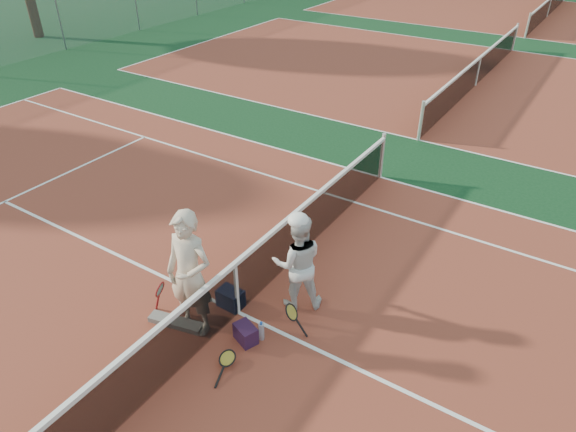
{
  "coord_description": "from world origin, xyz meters",
  "views": [
    {
      "loc": [
        3.99,
        -4.71,
        5.75
      ],
      "look_at": [
        0.0,
        1.48,
        1.05
      ],
      "focal_mm": 32.0,
      "sensor_mm": 36.0,
      "label": 1
    }
  ],
  "objects_px": {
    "racket_black_held": "(292,319)",
    "sports_bag_purple": "(246,334)",
    "player_a": "(190,275)",
    "player_b": "(298,263)",
    "net_main": "(236,288)",
    "sports_bag_navy": "(231,298)",
    "water_bottle": "(261,332)",
    "racket_spare": "(227,360)",
    "racket_red": "(161,297)"
  },
  "relations": [
    {
      "from": "racket_black_held",
      "to": "sports_bag_purple",
      "type": "xyz_separation_m",
      "value": [
        -0.48,
        -0.53,
        -0.11
      ]
    },
    {
      "from": "player_a",
      "to": "racket_black_held",
      "type": "relative_size",
      "value": 4.03
    },
    {
      "from": "player_b",
      "to": "player_a",
      "type": "bearing_deg",
      "value": 14.6
    },
    {
      "from": "net_main",
      "to": "player_a",
      "type": "distance_m",
      "value": 0.87
    },
    {
      "from": "sports_bag_navy",
      "to": "water_bottle",
      "type": "relative_size",
      "value": 1.36
    },
    {
      "from": "player_a",
      "to": "player_b",
      "type": "bearing_deg",
      "value": 45.79
    },
    {
      "from": "water_bottle",
      "to": "sports_bag_navy",
      "type": "bearing_deg",
      "value": 158.87
    },
    {
      "from": "racket_spare",
      "to": "player_a",
      "type": "bearing_deg",
      "value": 53.49
    },
    {
      "from": "sports_bag_navy",
      "to": "sports_bag_purple",
      "type": "bearing_deg",
      "value": -35.95
    },
    {
      "from": "water_bottle",
      "to": "sports_bag_purple",
      "type": "bearing_deg",
      "value": -138.78
    },
    {
      "from": "player_b",
      "to": "racket_black_held",
      "type": "relative_size",
      "value": 3.23
    },
    {
      "from": "player_a",
      "to": "racket_red",
      "type": "relative_size",
      "value": 3.56
    },
    {
      "from": "racket_black_held",
      "to": "sports_bag_purple",
      "type": "bearing_deg",
      "value": 40.73
    },
    {
      "from": "player_a",
      "to": "water_bottle",
      "type": "relative_size",
      "value": 6.92
    },
    {
      "from": "net_main",
      "to": "sports_bag_purple",
      "type": "distance_m",
      "value": 0.73
    },
    {
      "from": "player_a",
      "to": "sports_bag_navy",
      "type": "xyz_separation_m",
      "value": [
        0.16,
        0.67,
        -0.88
      ]
    },
    {
      "from": "racket_spare",
      "to": "sports_bag_purple",
      "type": "relative_size",
      "value": 1.68
    },
    {
      "from": "net_main",
      "to": "racket_black_held",
      "type": "xyz_separation_m",
      "value": [
        0.95,
        0.11,
        -0.25
      ]
    },
    {
      "from": "net_main",
      "to": "water_bottle",
      "type": "relative_size",
      "value": 36.6
    },
    {
      "from": "racket_black_held",
      "to": "sports_bag_navy",
      "type": "bearing_deg",
      "value": -4.84
    },
    {
      "from": "racket_red",
      "to": "racket_black_held",
      "type": "bearing_deg",
      "value": 6.1
    },
    {
      "from": "sports_bag_navy",
      "to": "net_main",
      "type": "bearing_deg",
      "value": -18.41
    },
    {
      "from": "racket_red",
      "to": "sports_bag_navy",
      "type": "distance_m",
      "value": 1.1
    },
    {
      "from": "player_b",
      "to": "water_bottle",
      "type": "relative_size",
      "value": 5.56
    },
    {
      "from": "net_main",
      "to": "player_a",
      "type": "xyz_separation_m",
      "value": [
        -0.35,
        -0.6,
        0.53
      ]
    },
    {
      "from": "racket_black_held",
      "to": "water_bottle",
      "type": "height_order",
      "value": "racket_black_held"
    },
    {
      "from": "net_main",
      "to": "sports_bag_navy",
      "type": "height_order",
      "value": "net_main"
    },
    {
      "from": "sports_bag_purple",
      "to": "player_b",
      "type": "bearing_deg",
      "value": 79.55
    },
    {
      "from": "player_a",
      "to": "racket_spare",
      "type": "bearing_deg",
      "value": -26.13
    },
    {
      "from": "racket_black_held",
      "to": "water_bottle",
      "type": "bearing_deg",
      "value": 44.04
    },
    {
      "from": "sports_bag_purple",
      "to": "water_bottle",
      "type": "bearing_deg",
      "value": 41.22
    },
    {
      "from": "net_main",
      "to": "racket_red",
      "type": "distance_m",
      "value": 1.23
    },
    {
      "from": "racket_spare",
      "to": "racket_red",
      "type": "bearing_deg",
      "value": 62.8
    },
    {
      "from": "net_main",
      "to": "player_a",
      "type": "relative_size",
      "value": 5.29
    },
    {
      "from": "player_a",
      "to": "racket_red",
      "type": "height_order",
      "value": "player_a"
    },
    {
      "from": "sports_bag_purple",
      "to": "water_bottle",
      "type": "xyz_separation_m",
      "value": [
        0.18,
        0.16,
        0.01
      ]
    },
    {
      "from": "player_a",
      "to": "sports_bag_purple",
      "type": "distance_m",
      "value": 1.23
    },
    {
      "from": "player_a",
      "to": "sports_bag_purple",
      "type": "bearing_deg",
      "value": 6.61
    },
    {
      "from": "racket_spare",
      "to": "net_main",
      "type": "bearing_deg",
      "value": 12.94
    },
    {
      "from": "sports_bag_purple",
      "to": "sports_bag_navy",
      "type": "bearing_deg",
      "value": 144.05
    },
    {
      "from": "racket_spare",
      "to": "sports_bag_navy",
      "type": "distance_m",
      "value": 1.22
    },
    {
      "from": "player_a",
      "to": "player_b",
      "type": "height_order",
      "value": "player_a"
    },
    {
      "from": "racket_red",
      "to": "sports_bag_navy",
      "type": "bearing_deg",
      "value": 25.05
    },
    {
      "from": "sports_bag_navy",
      "to": "water_bottle",
      "type": "distance_m",
      "value": 0.9
    },
    {
      "from": "racket_red",
      "to": "water_bottle",
      "type": "relative_size",
      "value": 1.94
    },
    {
      "from": "player_a",
      "to": "racket_spare",
      "type": "xyz_separation_m",
      "value": [
        0.87,
        -0.32,
        -0.96
      ]
    },
    {
      "from": "player_b",
      "to": "racket_spare",
      "type": "distance_m",
      "value": 1.8
    },
    {
      "from": "racket_black_held",
      "to": "water_bottle",
      "type": "xyz_separation_m",
      "value": [
        -0.3,
        -0.37,
        -0.11
      ]
    },
    {
      "from": "player_b",
      "to": "sports_bag_purple",
      "type": "height_order",
      "value": "player_b"
    },
    {
      "from": "racket_spare",
      "to": "sports_bag_purple",
      "type": "height_order",
      "value": "sports_bag_purple"
    }
  ]
}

